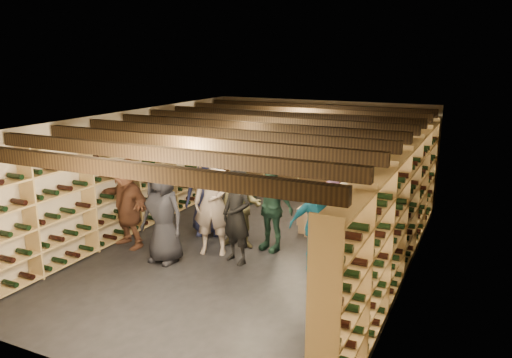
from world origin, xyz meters
The scene contains 22 objects.
ground centered at (0.00, 0.00, 0.00)m, with size 8.00×8.00×0.00m, color black.
walls centered at (0.00, 0.00, 1.20)m, with size 5.52×8.02×2.40m.
ceiling centered at (0.00, 0.00, 2.40)m, with size 5.50×8.00×0.01m, color beige.
ceiling_joists centered at (0.00, 0.00, 2.26)m, with size 5.40×7.12×0.18m.
wine_rack_left centered at (-2.57, 0.00, 1.08)m, with size 0.32×7.50×2.15m.
wine_rack_right centered at (2.57, 0.00, 1.08)m, with size 0.32×7.50×2.15m.
wine_rack_back centered at (0.00, 3.83, 1.07)m, with size 4.70×0.30×2.15m.
crate_stack_left centered at (0.71, 1.37, 0.26)m, with size 0.51×0.34×0.51m.
crate_stack_right centered at (0.85, 1.30, 0.26)m, with size 0.57×0.45×0.51m.
crate_loose centered at (0.64, 2.83, 0.09)m, with size 0.50×0.33×0.17m, color tan.
person_0 centered at (-1.12, -1.06, 0.84)m, with size 0.83×0.54×1.69m, color black.
person_1 centered at (0.02, -0.55, 0.83)m, with size 0.61×0.40×1.66m, color black.
person_2 centered at (-0.22, 0.07, 0.80)m, with size 0.77×0.60×1.59m, color brown.
person_3 centered at (1.93, -0.49, 0.81)m, with size 1.05×0.60×1.62m, color beige.
person_4 centered at (1.33, -0.26, 0.75)m, with size 0.88×0.36×1.49m, color #125675.
person_5 centered at (-2.15, -0.75, 0.83)m, with size 1.54×0.49×1.66m, color brown.
person_6 centered at (-1.15, 0.46, 0.89)m, with size 0.87×0.57×1.78m, color #1F244B.
person_7 centered at (-0.53, -0.39, 0.96)m, with size 0.70×0.46×1.92m, color gray.
person_8 centered at (1.71, 0.29, 0.85)m, with size 0.82×0.64×1.69m, color #4F251A.
person_10 centered at (0.31, 0.22, 0.80)m, with size 0.93×0.39×1.59m, color #234738.
person_11 centered at (1.72, 1.30, 0.95)m, with size 1.75×0.56×1.89m, color #9C689B.
person_12 centered at (2.18, 0.00, 0.82)m, with size 0.81×0.52×1.65m, color #313136.
Camera 1 is at (3.75, -7.64, 3.46)m, focal length 35.00 mm.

